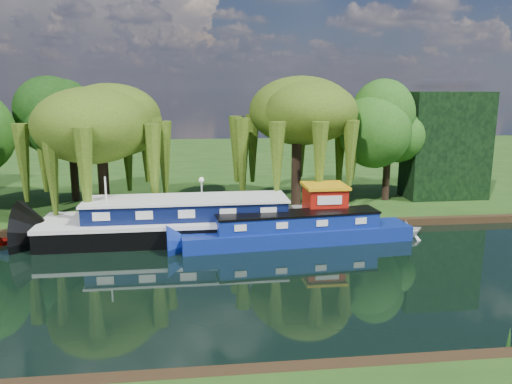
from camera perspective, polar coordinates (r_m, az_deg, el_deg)
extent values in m
plane|color=black|center=(23.52, -7.12, -10.16)|extent=(120.00, 120.00, 0.00)
cube|color=#1D3E11|center=(56.46, -6.89, 3.12)|extent=(120.00, 52.00, 0.45)
cube|color=black|center=(29.92, -5.84, -4.31)|extent=(18.72, 4.35, 1.24)
cube|color=silver|center=(29.72, -5.87, -2.97)|extent=(18.82, 4.44, 0.23)
cube|color=#0B143E|center=(29.57, -7.91, -1.87)|extent=(11.61, 3.11, 0.99)
cube|color=silver|center=(29.44, -7.94, -0.82)|extent=(11.82, 3.32, 0.12)
cube|color=#A0140B|center=(30.52, 7.85, -0.88)|extent=(2.31, 2.31, 1.56)
cube|color=#CF970E|center=(30.34, 7.89, 0.71)|extent=(2.57, 2.57, 0.17)
cylinder|color=silver|center=(29.83, -16.75, -0.66)|extent=(0.10, 0.10, 2.49)
cube|color=navy|center=(28.91, 4.78, -5.08)|extent=(13.44, 3.45, 1.00)
cube|color=navy|center=(28.66, 4.81, -3.34)|extent=(9.42, 2.53, 0.83)
cube|color=black|center=(28.54, 4.83, -2.42)|extent=(9.54, 2.65, 0.11)
cube|color=silver|center=(27.06, -1.78, -4.13)|extent=(0.67, 0.12, 0.35)
cube|color=silver|center=(27.55, 3.00, -3.85)|extent=(0.67, 0.12, 0.35)
cube|color=silver|center=(28.22, 7.58, -3.56)|extent=(0.67, 0.12, 0.35)
cube|color=silver|center=(29.06, 11.91, -3.25)|extent=(0.67, 0.12, 0.35)
imported|color=silver|center=(31.24, 16.86, -4.97)|extent=(2.71, 2.52, 1.16)
cylinder|color=black|center=(34.51, -17.03, 1.49)|extent=(0.63, 0.63, 4.82)
ellipsoid|color=#394F11|center=(34.08, -17.39, 7.26)|extent=(6.74, 6.74, 4.35)
cylinder|color=black|center=(35.64, 4.63, 2.40)|extent=(0.70, 0.70, 4.95)
ellipsoid|color=#394F11|center=(35.22, 4.73, 8.14)|extent=(6.76, 6.76, 4.37)
cylinder|color=black|center=(39.26, -20.17, 3.63)|extent=(0.56, 0.56, 6.35)
ellipsoid|color=black|center=(39.00, -20.45, 7.40)|extent=(5.08, 5.08, 5.08)
cylinder|color=black|center=(38.43, 14.76, 3.41)|extent=(0.56, 0.56, 5.84)
ellipsoid|color=#214F13|center=(38.17, 14.95, 6.96)|extent=(4.67, 4.67, 4.67)
cube|color=black|center=(40.59, 20.86, 5.00)|extent=(6.00, 3.00, 8.00)
cylinder|color=silver|center=(33.11, -6.20, -0.79)|extent=(0.10, 0.10, 2.20)
sphere|color=white|center=(32.85, -6.25, 1.39)|extent=(0.36, 0.36, 0.36)
cylinder|color=silver|center=(32.89, -24.78, -3.01)|extent=(0.16, 0.16, 1.00)
cylinder|color=silver|center=(31.52, -14.36, -2.88)|extent=(0.16, 0.16, 1.00)
cylinder|color=silver|center=(31.32, -1.56, -2.60)|extent=(0.16, 0.16, 1.00)
cylinder|color=silver|center=(32.38, 9.08, -2.26)|extent=(0.16, 0.16, 1.00)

